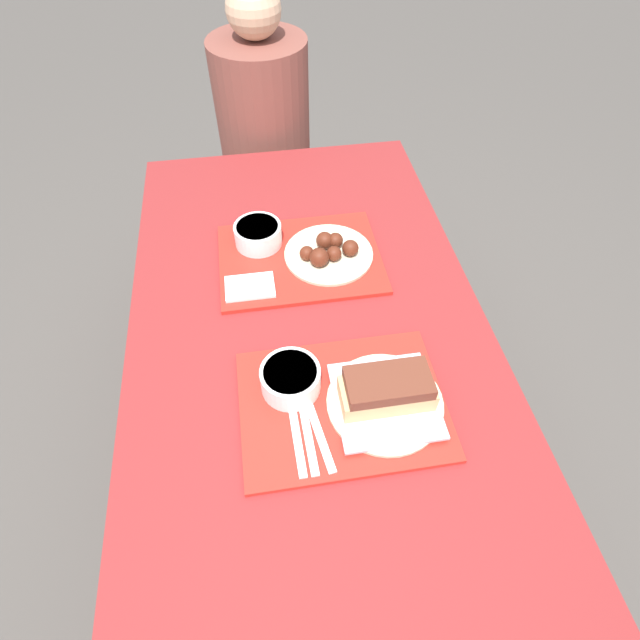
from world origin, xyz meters
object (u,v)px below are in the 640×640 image
Objects in this scene: bowl_coleslaw_near at (291,378)px; person_seated_across at (263,113)px; tray_far at (300,259)px; bowl_coleslaw_far at (258,234)px; wings_plate_far at (328,251)px; brisket_sandwich_plate at (386,394)px; tray_near at (342,405)px.

person_seated_across reaches higher than bowl_coleslaw_near.
tray_far is at bearing -87.41° from person_seated_across.
bowl_coleslaw_far is at bearing 144.36° from tray_far.
wings_plate_far is 0.77m from person_seated_across.
brisket_sandwich_plate is 1.03× the size of wings_plate_far.
bowl_coleslaw_far is 0.19m from wings_plate_far.
tray_near is 1.00× the size of tray_far.
tray_far is 0.13m from bowl_coleslaw_far.
bowl_coleslaw_near is 1.00× the size of bowl_coleslaw_far.
tray_far is (-0.03, 0.45, 0.00)m from tray_near.
tray_near is 0.59× the size of person_seated_across.
tray_far is 0.08m from wings_plate_far.
wings_plate_far is (0.04, 0.44, 0.02)m from tray_near.
person_seated_across is (-0.15, 1.22, -0.02)m from brisket_sandwich_plate.
tray_near is 0.45m from tray_far.
bowl_coleslaw_far is at bearing 111.97° from brisket_sandwich_plate.
person_seated_across is at bearing 84.35° from bowl_coleslaw_far.
person_seated_across is at bearing 92.59° from tray_far.
tray_far is at bearing 93.68° from tray_near.
tray_near is 3.37× the size of bowl_coleslaw_far.
bowl_coleslaw_far is at bearing 154.93° from wings_plate_far.
brisket_sandwich_plate is at bearing -9.39° from tray_near.
bowl_coleslaw_far reaches higher than tray_far.
bowl_coleslaw_far is at bearing 104.05° from tray_near.
tray_far is 0.59× the size of person_seated_across.
bowl_coleslaw_far is (-0.03, 0.46, 0.00)m from bowl_coleslaw_near.
bowl_coleslaw_far is (-0.13, 0.52, 0.04)m from tray_near.
wings_plate_far is 0.32× the size of person_seated_across.
tray_far is at bearing 103.89° from brisket_sandwich_plate.
wings_plate_far is at bearing -7.12° from tray_far.
tray_near is 0.12m from bowl_coleslaw_near.
bowl_coleslaw_near is (-0.10, 0.06, 0.04)m from tray_near.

